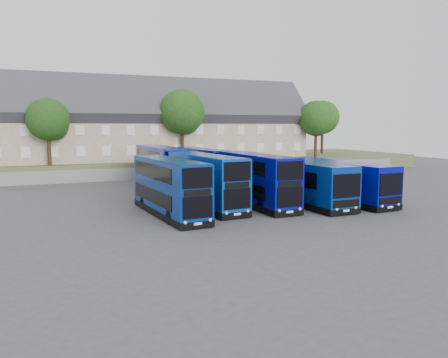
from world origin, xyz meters
TOP-DOWN VIEW (x-y plane):
  - ground at (0.00, 0.00)m, footprint 120.00×120.00m
  - retaining_wall at (0.00, 24.00)m, footprint 70.00×0.40m
  - earth_bank at (0.00, 34.00)m, footprint 80.00×20.00m
  - terrace_row at (-3.00, 30.00)m, footprint 48.00×10.40m
  - dd_front_left at (-6.20, 1.80)m, footprint 3.22×10.44m
  - dd_front_mid at (-2.72, 3.74)m, footprint 3.34×10.73m
  - dd_front_right at (1.46, 3.04)m, footprint 2.55×10.55m
  - dd_rear_left at (-3.58, 14.84)m, footprint 2.86×11.10m
  - dd_rear_right at (1.59, 16.51)m, footprint 3.10×10.21m
  - coach_east_a at (5.38, 3.16)m, footprint 3.10×13.11m
  - coach_east_b at (9.02, 2.79)m, footprint 3.63×12.76m
  - tree_west at (-13.85, 25.10)m, footprint 4.80×4.80m
  - tree_mid at (2.15, 25.60)m, footprint 5.76×5.76m
  - tree_east at (22.15, 25.10)m, footprint 5.12×5.12m
  - tree_far at (28.15, 32.10)m, footprint 5.44×5.44m

SIDE VIEW (x-z plane):
  - ground at x=0.00m, z-range 0.00..0.00m
  - retaining_wall at x=0.00m, z-range 0.00..1.50m
  - earth_bank at x=0.00m, z-range 0.00..2.00m
  - coach_east_b at x=9.02m, z-range -0.03..3.41m
  - coach_east_a at x=5.38m, z-range -0.03..3.53m
  - dd_rear_right at x=1.59m, z-range -0.04..3.96m
  - dd_front_left at x=-6.20m, z-range -0.04..4.05m
  - dd_front_right at x=1.46m, z-range -0.04..4.14m
  - dd_front_mid at x=-2.72m, z-range -0.04..4.16m
  - dd_rear_left at x=-3.58m, z-range -0.04..4.34m
  - terrace_row at x=-3.00m, z-range 1.00..12.20m
  - tree_west at x=-13.85m, z-range 3.23..10.88m
  - tree_east at x=22.15m, z-range 3.31..11.47m
  - tree_far at x=28.15m, z-range 3.39..12.06m
  - tree_mid at x=2.15m, z-range 3.48..12.66m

